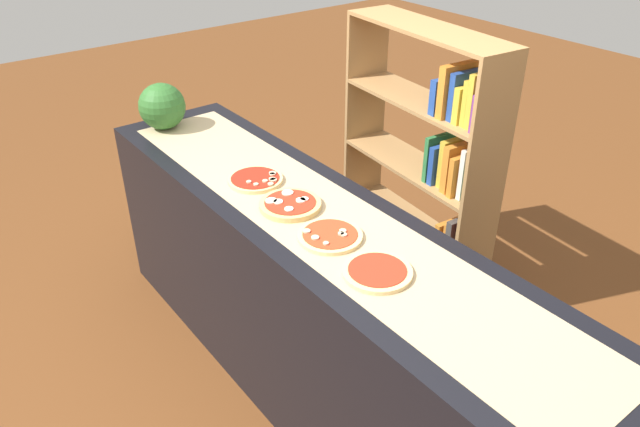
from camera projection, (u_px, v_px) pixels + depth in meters
The scene contains 9 objects.
ground_plane at pixel (320, 386), 2.77m from camera, with size 12.00×12.00×0.00m, color brown.
counter at pixel (320, 310), 2.54m from camera, with size 2.62×0.58×0.89m, color black.
parchment_paper at pixel (320, 218), 2.31m from camera, with size 2.41×0.43×0.00m, color tan.
pizza_mushroom_0 at pixel (256, 180), 2.55m from camera, with size 0.23×0.23×0.03m.
pizza_mozzarella_1 at pixel (290, 204), 2.37m from camera, with size 0.24×0.24×0.03m.
pizza_mushroom_2 at pixel (330, 236), 2.18m from camera, with size 0.24×0.24×0.02m.
pizza_plain_3 at pixel (377, 272), 2.00m from camera, with size 0.23×0.23×0.02m.
watermelon at pixel (162, 106), 2.99m from camera, with size 0.23×0.23×0.23m, color #2D6628.
bookshelf at pixel (434, 181), 3.01m from camera, with size 0.95×0.34×1.40m.
Camera 1 is at (1.56, -1.20, 2.09)m, focal length 34.32 mm.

